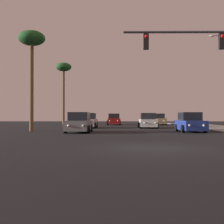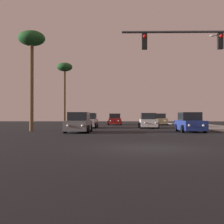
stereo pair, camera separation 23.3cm
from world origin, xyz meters
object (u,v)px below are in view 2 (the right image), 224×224
(car_red, at_px, (115,120))
(car_tan, at_px, (159,120))
(car_white, at_px, (148,121))
(palm_tree_near, at_px, (32,44))
(car_blue, at_px, (190,123))
(palm_tree_far, at_px, (65,71))
(car_silver, at_px, (88,121))
(car_grey, at_px, (79,123))

(car_red, height_order, car_tan, same)
(car_white, relative_size, palm_tree_near, 0.48)
(car_blue, bearing_deg, car_white, -73.09)
(car_red, relative_size, palm_tree_far, 0.46)
(car_blue, height_order, car_white, same)
(car_tan, xyz_separation_m, palm_tree_near, (-13.83, -18.56, 7.03))
(car_red, distance_m, car_blue, 20.70)
(car_silver, distance_m, car_white, 6.73)
(car_tan, xyz_separation_m, palm_tree_far, (-14.32, 1.44, 7.50))
(car_red, relative_size, car_blue, 1.00)
(car_red, distance_m, car_tan, 6.60)
(car_red, relative_size, car_grey, 1.00)
(car_red, relative_size, car_white, 1.00)
(car_blue, height_order, palm_tree_near, palm_tree_near)
(car_silver, distance_m, car_tan, 14.54)
(car_blue, xyz_separation_m, palm_tree_near, (-13.87, 0.92, 7.03))
(car_grey, bearing_deg, car_blue, -172.58)
(car_silver, distance_m, car_grey, 9.35)
(car_tan, relative_size, palm_tree_far, 0.46)
(palm_tree_far, bearing_deg, car_red, -9.62)
(car_white, bearing_deg, palm_tree_far, -46.33)
(palm_tree_near, height_order, palm_tree_far, palm_tree_far)
(car_grey, distance_m, car_white, 11.17)
(car_tan, bearing_deg, palm_tree_near, 51.84)
(car_silver, relative_size, car_blue, 1.00)
(car_blue, height_order, palm_tree_far, palm_tree_far)
(car_red, xyz_separation_m, car_grey, (-2.77, -20.53, 0.00))
(car_blue, bearing_deg, car_tan, -91.94)
(car_grey, relative_size, palm_tree_far, 0.46)
(car_blue, xyz_separation_m, car_white, (-2.77, 8.07, 0.00))
(car_white, distance_m, palm_tree_near, 14.95)
(car_silver, relative_size, palm_tree_far, 0.46)
(car_red, bearing_deg, car_blue, 107.34)
(car_grey, xyz_separation_m, car_white, (6.64, 8.99, 0.00))
(car_tan, xyz_separation_m, car_white, (-2.73, -11.41, 0.00))
(car_red, bearing_deg, car_tan, 177.52)
(car_silver, bearing_deg, palm_tree_far, -66.71)
(car_grey, xyz_separation_m, palm_tree_far, (-4.95, 21.84, 7.50))
(car_white, relative_size, palm_tree_far, 0.46)
(palm_tree_far, bearing_deg, palm_tree_near, -88.59)
(car_red, xyz_separation_m, car_blue, (6.63, -19.61, 0.00))
(car_blue, relative_size, car_white, 1.00)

